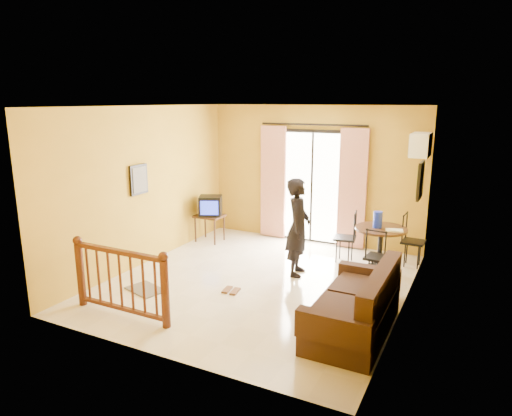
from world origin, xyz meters
The scene contains 19 objects.
ground centered at (0.00, 0.00, 0.00)m, with size 5.00×5.00×0.00m, color beige.
room_shell centered at (0.00, 0.00, 1.70)m, with size 5.00×5.00×5.00m.
balcony_door centered at (0.00, 2.43, 1.19)m, with size 2.25×0.14×2.46m.
tv_table centered at (-1.90, 1.53, 0.49)m, with size 0.56×0.47×0.56m.
television centered at (-1.87, 1.52, 0.76)m, with size 0.58×0.56×0.40m.
picture_left centered at (-2.22, -0.20, 1.55)m, with size 0.05×0.42×0.52m.
dining_table centered at (1.62, 1.51, 0.59)m, with size 0.89×0.89×0.74m.
water_jug centered at (1.55, 1.48, 0.89)m, with size 0.15×0.15×0.29m, color #1426BF.
serving_tray centered at (1.86, 1.41, 0.75)m, with size 0.28×0.18×0.02m, color beige.
dining_chairs centered at (1.61, 1.41, 0.00)m, with size 1.59×1.54×0.95m.
air_conditioner centered at (2.09, 1.95, 2.15)m, with size 0.31×0.60×0.40m.
botanical_print centered at (2.22, 1.30, 1.65)m, with size 0.05×0.50×0.60m.
coffee_table centered at (1.85, 0.05, 0.26)m, with size 0.49×0.89×0.40m.
bowl centered at (1.85, 0.10, 0.42)m, with size 0.18×0.18×0.06m, color brown.
sofa centered at (1.86, -0.95, 0.33)m, with size 0.86×1.84×0.88m.
standing_person centered at (0.43, 0.62, 0.82)m, with size 0.60×0.39×1.65m, color black.
stair_balustrade centered at (-1.15, -1.90, 0.56)m, with size 1.63×0.13×1.04m.
doormat centered at (-1.43, -1.09, 0.01)m, with size 0.60×0.40×0.02m, color #615A4D.
sandals centered at (-0.21, -0.53, 0.01)m, with size 0.28×0.26×0.03m.
Camera 1 is at (3.09, -6.23, 2.89)m, focal length 32.00 mm.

